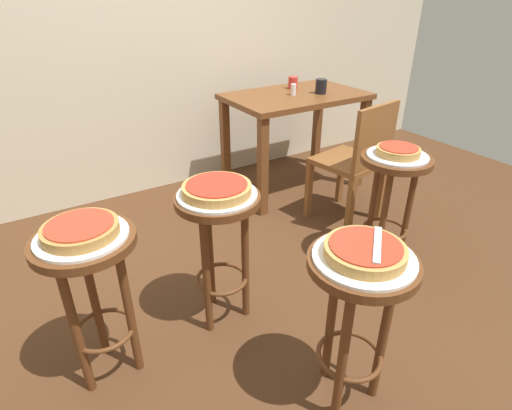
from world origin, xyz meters
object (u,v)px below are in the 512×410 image
(pizza_rear, at_px, (217,189))
(cup_far_edge, at_px, (293,83))
(serving_plate_foreground, at_px, (364,258))
(stool_leftside, at_px, (92,277))
(wooden_chair, at_px, (357,159))
(serving_plate_middle, at_px, (397,156))
(condiment_shaker, at_px, (293,90))
(pizza_server_knife, at_px, (377,244))
(stool_foreground, at_px, (358,300))
(serving_plate_rear, at_px, (217,195))
(stool_rear, at_px, (219,230))
(cup_near_edge, at_px, (321,86))
(dining_table, at_px, (295,110))
(stool_middle, at_px, (392,187))
(serving_plate_leftside, at_px, (82,236))
(pizza_middle, at_px, (398,151))
(pizza_foreground, at_px, (365,251))
(pizza_leftside, at_px, (80,230))

(pizza_rear, height_order, cup_far_edge, cup_far_edge)
(serving_plate_foreground, bearing_deg, stool_leftside, 140.57)
(wooden_chair, bearing_deg, pizza_rear, -163.32)
(serving_plate_middle, height_order, wooden_chair, wooden_chair)
(condiment_shaker, height_order, pizza_server_knife, condiment_shaker)
(serving_plate_foreground, distance_m, wooden_chair, 1.47)
(stool_foreground, bearing_deg, serving_plate_rear, 106.71)
(stool_rear, xyz_separation_m, pizza_rear, (0.00, 0.00, 0.21))
(stool_rear, xyz_separation_m, pizza_server_knife, (0.23, -0.70, 0.24))
(cup_near_edge, bearing_deg, dining_table, 149.75)
(serving_plate_foreground, xyz_separation_m, wooden_chair, (1.01, 1.04, -0.22))
(stool_middle, xyz_separation_m, cup_far_edge, (0.26, 1.30, 0.31))
(cup_near_edge, relative_size, condiment_shaker, 1.30)
(serving_plate_middle, distance_m, serving_plate_rear, 1.03)
(serving_plate_rear, bearing_deg, cup_near_edge, 35.09)
(dining_table, height_order, pizza_server_knife, dining_table)
(stool_foreground, distance_m, serving_plate_leftside, 1.02)
(stool_leftside, distance_m, serving_plate_leftside, 0.18)
(serving_plate_middle, relative_size, pizza_rear, 1.08)
(serving_plate_middle, distance_m, pizza_middle, 0.03)
(pizza_middle, bearing_deg, cup_near_edge, 72.10)
(serving_plate_foreground, distance_m, pizza_middle, 1.01)
(serving_plate_foreground, distance_m, pizza_foreground, 0.03)
(serving_plate_middle, bearing_deg, serving_plate_leftside, 178.08)
(serving_plate_foreground, bearing_deg, stool_rear, 106.71)
(stool_foreground, bearing_deg, serving_plate_middle, 35.27)
(stool_leftside, xyz_separation_m, serving_plate_rear, (0.57, 0.04, 0.18))
(serving_plate_rear, xyz_separation_m, pizza_server_knife, (0.23, -0.70, 0.06))
(serving_plate_middle, xyz_separation_m, wooden_chair, (0.19, 0.46, -0.22))
(dining_table, relative_size, pizza_server_knife, 4.72)
(stool_middle, xyz_separation_m, dining_table, (0.18, 1.15, 0.14))
(condiment_shaker, relative_size, pizza_server_knife, 0.37)
(pizza_foreground, bearing_deg, pizza_rear, 106.71)
(serving_plate_middle, relative_size, stool_rear, 0.48)
(pizza_middle, relative_size, dining_table, 0.22)
(stool_rear, bearing_deg, pizza_leftside, -175.76)
(serving_plate_rear, distance_m, condiment_shaker, 1.56)
(stool_leftside, xyz_separation_m, serving_plate_leftside, (0.00, 0.00, 0.18))
(pizza_middle, bearing_deg, stool_rear, 174.68)
(cup_near_edge, height_order, pizza_server_knife, cup_near_edge)
(serving_plate_foreground, distance_m, cup_near_edge, 2.01)
(pizza_foreground, bearing_deg, serving_plate_foreground, 90.00)
(condiment_shaker, bearing_deg, dining_table, 30.89)
(pizza_foreground, bearing_deg, serving_plate_rear, 106.71)
(stool_rear, bearing_deg, stool_foreground, -73.29)
(serving_plate_leftside, xyz_separation_m, serving_plate_rear, (0.57, 0.04, 0.00))
(stool_foreground, distance_m, serving_plate_middle, 1.02)
(wooden_chair, bearing_deg, pizza_server_knife, -132.68)
(cup_far_edge, height_order, condiment_shaker, cup_far_edge)
(stool_middle, relative_size, stool_rear, 1.00)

